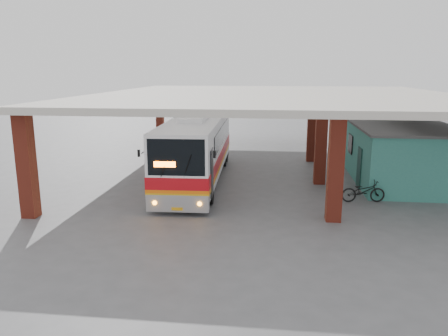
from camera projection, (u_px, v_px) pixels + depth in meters
name	position (u px, v px, depth m)	size (l,w,h in m)	color
ground	(262.00, 197.00, 21.10)	(90.00, 90.00, 0.00)	#515154
brick_columns	(290.00, 138.00, 25.31)	(20.10, 21.60, 4.35)	#9B3221
canopy_roof	(275.00, 96.00, 26.35)	(21.00, 23.00, 0.30)	beige
shop_building	(402.00, 153.00, 23.78)	(5.20, 8.20, 3.11)	#327E75
coach_bus	(197.00, 148.00, 23.94)	(3.15, 12.80, 3.70)	white
motorcycle	(363.00, 191.00, 20.21)	(0.70, 2.01, 1.06)	black
pedestrian	(337.00, 184.00, 20.26)	(0.60, 0.39, 1.64)	red
red_chair	(339.00, 159.00, 28.41)	(0.54, 0.54, 0.80)	red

